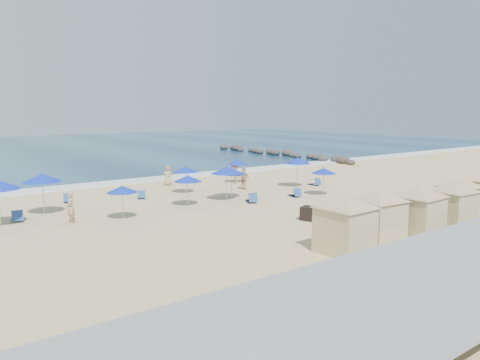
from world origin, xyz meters
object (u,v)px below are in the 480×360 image
(umbrella_5, at_px, (186,169))
(umbrella_6, at_px, (232,171))
(cabana_0, at_px, (345,217))
(umbrella_2, at_px, (122,189))
(cabana_2, at_px, (418,205))
(umbrella_8, at_px, (297,161))
(beachgoer_2, at_px, (235,174))
(beachgoer_0, at_px, (70,208))
(beachgoer_3, at_px, (168,176))
(umbrella_7, at_px, (238,162))
(cabana_4, at_px, (460,194))
(umbrella_9, at_px, (324,171))
(umbrella_3, at_px, (188,179))
(umbrella_4, at_px, (226,170))
(cabana_3, at_px, (452,199))
(cabana_1, at_px, (378,209))
(umbrella_1, at_px, (42,178))
(trash_bin, at_px, (309,213))
(beachgoer_1, at_px, (244,178))
(rock_jetty, at_px, (279,153))

(umbrella_5, distance_m, umbrella_6, 4.03)
(cabana_0, xyz_separation_m, umbrella_2, (-5.28, 11.81, 0.18))
(umbrella_2, bearing_deg, cabana_2, -49.56)
(umbrella_6, height_order, umbrella_8, umbrella_8)
(umbrella_5, bearing_deg, cabana_2, -79.68)
(beachgoer_2, bearing_deg, cabana_2, 8.24)
(beachgoer_0, bearing_deg, beachgoer_3, 138.81)
(umbrella_6, xyz_separation_m, umbrella_8, (7.18, 0.80, 0.21))
(umbrella_7, relative_size, beachgoer_0, 1.16)
(cabana_4, bearing_deg, umbrella_9, 94.47)
(umbrella_3, height_order, umbrella_4, umbrella_4)
(beachgoer_0, bearing_deg, cabana_3, 61.51)
(cabana_1, bearing_deg, cabana_4, 0.44)
(cabana_3, bearing_deg, umbrella_1, 136.15)
(trash_bin, distance_m, umbrella_2, 10.74)
(cabana_3, distance_m, umbrella_5, 18.46)
(cabana_3, bearing_deg, cabana_0, 177.50)
(cabana_0, bearing_deg, umbrella_5, 83.54)
(cabana_0, bearing_deg, umbrella_9, 46.79)
(umbrella_3, height_order, umbrella_8, umbrella_8)
(umbrella_9, bearing_deg, umbrella_7, 99.96)
(cabana_2, relative_size, umbrella_2, 2.15)
(trash_bin, xyz_separation_m, beachgoer_1, (3.28, 10.38, 0.51))
(rock_jetty, relative_size, umbrella_9, 12.64)
(beachgoer_3, bearing_deg, cabana_2, -48.76)
(cabana_0, bearing_deg, cabana_4, 1.89)
(umbrella_2, bearing_deg, beachgoer_2, 27.78)
(umbrella_9, bearing_deg, umbrella_8, 74.12)
(beachgoer_3, bearing_deg, umbrella_3, -75.09)
(beachgoer_3, bearing_deg, cabana_1, -55.14)
(umbrella_3, relative_size, umbrella_7, 1.02)
(umbrella_6, xyz_separation_m, beachgoer_2, (4.24, 5.40, -1.14))
(umbrella_6, bearing_deg, cabana_2, -83.32)
(cabana_0, distance_m, umbrella_5, 17.09)
(rock_jetty, xyz_separation_m, cabana_1, (-24.14, -34.03, 1.20))
(cabana_4, relative_size, umbrella_8, 1.65)
(cabana_1, bearing_deg, rock_jetty, 54.65)
(umbrella_5, xyz_separation_m, umbrella_8, (8.74, -2.92, 0.35))
(umbrella_3, distance_m, beachgoer_3, 8.84)
(umbrella_2, relative_size, beachgoer_3, 1.23)
(umbrella_1, height_order, beachgoer_3, umbrella_1)
(cabana_1, relative_size, umbrella_2, 2.12)
(trash_bin, distance_m, umbrella_4, 7.70)
(rock_jetty, height_order, beachgoer_1, beachgoer_1)
(beachgoer_2, bearing_deg, umbrella_6, -21.97)
(cabana_1, distance_m, umbrella_5, 16.72)
(cabana_3, bearing_deg, umbrella_9, 82.91)
(cabana_0, relative_size, umbrella_3, 2.11)
(cabana_4, relative_size, beachgoer_3, 2.48)
(umbrella_5, bearing_deg, umbrella_9, -41.70)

